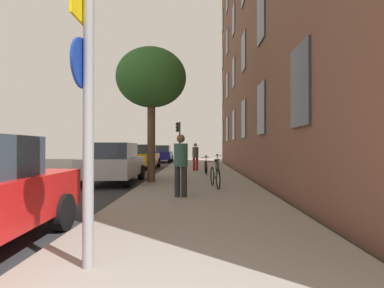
{
  "coord_description": "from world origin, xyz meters",
  "views": [
    {
      "loc": [
        1.05,
        -0.77,
        1.46
      ],
      "look_at": [
        0.83,
        11.87,
        1.59
      ],
      "focal_mm": 28.11,
      "sensor_mm": 36.0,
      "label": 1
    }
  ],
  "objects_px": {
    "bicycle_0": "(215,176)",
    "car_1": "(114,162)",
    "pedestrian_0": "(181,161)",
    "car_3": "(162,154)",
    "bicycle_2": "(218,164)",
    "car_2": "(144,156)",
    "tree_near": "(151,79)",
    "sign_post": "(86,98)",
    "traffic_light": "(179,135)",
    "bicycle_1": "(206,167)",
    "pedestrian_1": "(195,155)"
  },
  "relations": [
    {
      "from": "bicycle_0",
      "to": "pedestrian_0",
      "type": "distance_m",
      "value": 2.3
    },
    {
      "from": "sign_post",
      "to": "pedestrian_1",
      "type": "height_order",
      "value": "sign_post"
    },
    {
      "from": "traffic_light",
      "to": "car_1",
      "type": "relative_size",
      "value": 0.83
    },
    {
      "from": "traffic_light",
      "to": "bicycle_2",
      "type": "xyz_separation_m",
      "value": [
        2.75,
        -7.79,
        -2.02
      ]
    },
    {
      "from": "tree_near",
      "to": "car_1",
      "type": "xyz_separation_m",
      "value": [
        -1.55,
        0.39,
        -3.29
      ]
    },
    {
      "from": "pedestrian_1",
      "to": "car_3",
      "type": "relative_size",
      "value": 0.39
    },
    {
      "from": "car_1",
      "to": "car_3",
      "type": "height_order",
      "value": "same"
    },
    {
      "from": "traffic_light",
      "to": "car_1",
      "type": "height_order",
      "value": "traffic_light"
    },
    {
      "from": "sign_post",
      "to": "bicycle_0",
      "type": "xyz_separation_m",
      "value": [
        1.85,
        6.74,
        -1.53
      ]
    },
    {
      "from": "traffic_light",
      "to": "pedestrian_0",
      "type": "height_order",
      "value": "traffic_light"
    },
    {
      "from": "bicycle_0",
      "to": "car_1",
      "type": "relative_size",
      "value": 0.4
    },
    {
      "from": "traffic_light",
      "to": "bicycle_0",
      "type": "bearing_deg",
      "value": -81.86
    },
    {
      "from": "bicycle_1",
      "to": "car_2",
      "type": "xyz_separation_m",
      "value": [
        -4.03,
        5.26,
        0.36
      ]
    },
    {
      "from": "tree_near",
      "to": "pedestrian_0",
      "type": "relative_size",
      "value": 3.09
    },
    {
      "from": "car_2",
      "to": "car_3",
      "type": "height_order",
      "value": "same"
    },
    {
      "from": "bicycle_0",
      "to": "sign_post",
      "type": "bearing_deg",
      "value": -105.33
    },
    {
      "from": "bicycle_0",
      "to": "bicycle_2",
      "type": "distance_m",
      "value": 7.37
    },
    {
      "from": "bicycle_0",
      "to": "bicycle_1",
      "type": "distance_m",
      "value": 5.05
    },
    {
      "from": "pedestrian_0",
      "to": "pedestrian_1",
      "type": "bearing_deg",
      "value": 87.82
    },
    {
      "from": "tree_near",
      "to": "pedestrian_0",
      "type": "distance_m",
      "value": 4.87
    },
    {
      "from": "sign_post",
      "to": "bicycle_1",
      "type": "xyz_separation_m",
      "value": [
        1.68,
        11.78,
        -1.54
      ]
    },
    {
      "from": "car_1",
      "to": "car_3",
      "type": "xyz_separation_m",
      "value": [
        -0.05,
        16.67,
        -0.0
      ]
    },
    {
      "from": "car_1",
      "to": "car_2",
      "type": "bearing_deg",
      "value": 91.71
    },
    {
      "from": "traffic_light",
      "to": "bicycle_2",
      "type": "bearing_deg",
      "value": -70.59
    },
    {
      "from": "sign_post",
      "to": "tree_near",
      "type": "height_order",
      "value": "tree_near"
    },
    {
      "from": "traffic_light",
      "to": "car_2",
      "type": "bearing_deg",
      "value": -112.77
    },
    {
      "from": "pedestrian_1",
      "to": "bicycle_1",
      "type": "bearing_deg",
      "value": -75.28
    },
    {
      "from": "tree_near",
      "to": "car_2",
      "type": "relative_size",
      "value": 1.24
    },
    {
      "from": "bicycle_2",
      "to": "pedestrian_0",
      "type": "height_order",
      "value": "pedestrian_0"
    },
    {
      "from": "bicycle_1",
      "to": "pedestrian_1",
      "type": "xyz_separation_m",
      "value": [
        -0.54,
        2.05,
        0.54
      ]
    },
    {
      "from": "bicycle_2",
      "to": "car_3",
      "type": "distance_m",
      "value": 12.2
    },
    {
      "from": "traffic_light",
      "to": "car_3",
      "type": "bearing_deg",
      "value": 117.6
    },
    {
      "from": "bicycle_0",
      "to": "bicycle_2",
      "type": "bearing_deg",
      "value": 85.49
    },
    {
      "from": "car_2",
      "to": "pedestrian_1",
      "type": "bearing_deg",
      "value": -42.61
    },
    {
      "from": "pedestrian_0",
      "to": "car_3",
      "type": "bearing_deg",
      "value": 98.16
    },
    {
      "from": "car_2",
      "to": "tree_near",
      "type": "bearing_deg",
      "value": -78.32
    },
    {
      "from": "tree_near",
      "to": "pedestrian_1",
      "type": "relative_size",
      "value": 3.31
    },
    {
      "from": "car_1",
      "to": "bicycle_2",
      "type": "bearing_deg",
      "value": 49.88
    },
    {
      "from": "traffic_light",
      "to": "bicycle_1",
      "type": "relative_size",
      "value": 2.14
    },
    {
      "from": "sign_post",
      "to": "car_3",
      "type": "xyz_separation_m",
      "value": [
        -2.15,
        25.38,
        -1.18
      ]
    },
    {
      "from": "pedestrian_0",
      "to": "pedestrian_1",
      "type": "height_order",
      "value": "pedestrian_0"
    },
    {
      "from": "car_2",
      "to": "bicycle_0",
      "type": "bearing_deg",
      "value": -67.86
    },
    {
      "from": "bicycle_0",
      "to": "car_1",
      "type": "xyz_separation_m",
      "value": [
        -3.95,
        1.97,
        0.36
      ]
    },
    {
      "from": "car_3",
      "to": "bicycle_2",
      "type": "bearing_deg",
      "value": -67.95
    },
    {
      "from": "pedestrian_0",
      "to": "car_2",
      "type": "relative_size",
      "value": 0.4
    },
    {
      "from": "bicycle_0",
      "to": "car_3",
      "type": "xyz_separation_m",
      "value": [
        -4.0,
        18.64,
        0.36
      ]
    },
    {
      "from": "bicycle_1",
      "to": "pedestrian_0",
      "type": "xyz_separation_m",
      "value": [
        -0.88,
        -7.01,
        0.6
      ]
    },
    {
      "from": "pedestrian_0",
      "to": "car_1",
      "type": "height_order",
      "value": "pedestrian_0"
    },
    {
      "from": "traffic_light",
      "to": "pedestrian_1",
      "type": "height_order",
      "value": "traffic_light"
    },
    {
      "from": "traffic_light",
      "to": "pedestrian_1",
      "type": "distance_m",
      "value": 8.31
    }
  ]
}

